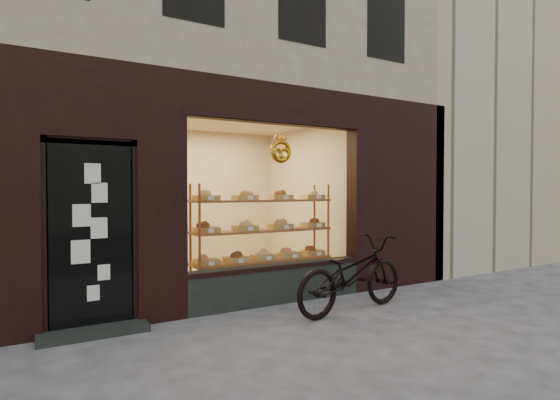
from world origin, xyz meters
TOP-DOWN VIEW (x-y plane):
  - ground at (0.00, 0.00)m, footprint 90.00×90.00m
  - neighbor_right at (9.60, 5.50)m, footprint 12.00×7.00m
  - display_shelf at (0.45, 2.55)m, footprint 2.20×0.45m
  - bicycle at (1.09, 1.24)m, footprint 1.96×0.90m

SIDE VIEW (x-z plane):
  - ground at x=0.00m, z-range 0.00..0.00m
  - bicycle at x=1.09m, z-range 0.00..0.99m
  - display_shelf at x=0.45m, z-range 0.00..1.70m
  - neighbor_right at x=9.60m, z-range 0.00..9.00m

